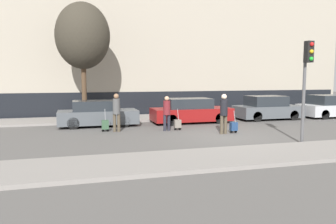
{
  "coord_description": "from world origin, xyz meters",
  "views": [
    {
      "loc": [
        -6.41,
        -12.96,
        2.56
      ],
      "look_at": [
        -2.22,
        1.8,
        0.95
      ],
      "focal_mm": 35.0,
      "sensor_mm": 36.0,
      "label": 1
    }
  ],
  "objects_px": {
    "pedestrian_right": "(224,111)",
    "pedestrian_left": "(116,110)",
    "parked_car_0": "(97,114)",
    "pedestrian_center": "(167,111)",
    "traffic_light": "(307,71)",
    "trolley_center": "(178,124)",
    "parked_bicycle": "(256,108)",
    "parked_car_2": "(267,108)",
    "bare_tree_near_crossing": "(83,36)",
    "trolley_left": "(105,125)",
    "trolley_right": "(234,126)",
    "parked_car_1": "(191,111)",
    "parked_car_3": "(331,107)"
  },
  "relations": [
    {
      "from": "trolley_right",
      "to": "bare_tree_near_crossing",
      "type": "relative_size",
      "value": 0.16
    },
    {
      "from": "parked_car_3",
      "to": "pedestrian_center",
      "type": "height_order",
      "value": "pedestrian_center"
    },
    {
      "from": "parked_car_0",
      "to": "bare_tree_near_crossing",
      "type": "bearing_deg",
      "value": 107.52
    },
    {
      "from": "trolley_right",
      "to": "parked_car_1",
      "type": "bearing_deg",
      "value": 100.67
    },
    {
      "from": "parked_car_2",
      "to": "trolley_left",
      "type": "xyz_separation_m",
      "value": [
        -10.05,
        -2.0,
        -0.34
      ]
    },
    {
      "from": "parked_car_3",
      "to": "parked_bicycle",
      "type": "bearing_deg",
      "value": 150.72
    },
    {
      "from": "trolley_center",
      "to": "traffic_light",
      "type": "distance_m",
      "value": 6.36
    },
    {
      "from": "bare_tree_near_crossing",
      "to": "trolley_right",
      "type": "bearing_deg",
      "value": -41.88
    },
    {
      "from": "parked_bicycle",
      "to": "parked_car_0",
      "type": "bearing_deg",
      "value": -168.34
    },
    {
      "from": "parked_car_0",
      "to": "trolley_center",
      "type": "height_order",
      "value": "parked_car_0"
    },
    {
      "from": "traffic_light",
      "to": "trolley_left",
      "type": "bearing_deg",
      "value": 144.87
    },
    {
      "from": "parked_car_0",
      "to": "pedestrian_left",
      "type": "relative_size",
      "value": 2.27
    },
    {
      "from": "pedestrian_left",
      "to": "traffic_light",
      "type": "bearing_deg",
      "value": -19.69
    },
    {
      "from": "pedestrian_right",
      "to": "traffic_light",
      "type": "bearing_deg",
      "value": 116.93
    },
    {
      "from": "parked_car_0",
      "to": "pedestrian_left",
      "type": "bearing_deg",
      "value": -69.95
    },
    {
      "from": "pedestrian_right",
      "to": "parked_bicycle",
      "type": "relative_size",
      "value": 1.03
    },
    {
      "from": "parked_bicycle",
      "to": "pedestrian_right",
      "type": "bearing_deg",
      "value": -130.8
    },
    {
      "from": "traffic_light",
      "to": "parked_car_1",
      "type": "bearing_deg",
      "value": 107.7
    },
    {
      "from": "parked_car_1",
      "to": "bare_tree_near_crossing",
      "type": "height_order",
      "value": "bare_tree_near_crossing"
    },
    {
      "from": "trolley_center",
      "to": "parked_car_0",
      "type": "bearing_deg",
      "value": 146.6
    },
    {
      "from": "pedestrian_center",
      "to": "trolley_center",
      "type": "relative_size",
      "value": 1.59
    },
    {
      "from": "parked_car_3",
      "to": "trolley_right",
      "type": "height_order",
      "value": "parked_car_3"
    },
    {
      "from": "parked_car_0",
      "to": "trolley_right",
      "type": "bearing_deg",
      "value": -33.73
    },
    {
      "from": "parked_car_2",
      "to": "pedestrian_center",
      "type": "bearing_deg",
      "value": -160.6
    },
    {
      "from": "pedestrian_right",
      "to": "traffic_light",
      "type": "distance_m",
      "value": 3.96
    },
    {
      "from": "parked_car_3",
      "to": "traffic_light",
      "type": "xyz_separation_m",
      "value": [
        -7.49,
        -6.89,
        2.12
      ]
    },
    {
      "from": "pedestrian_center",
      "to": "traffic_light",
      "type": "distance_m",
      "value": 6.48
    },
    {
      "from": "pedestrian_center",
      "to": "parked_car_0",
      "type": "bearing_deg",
      "value": -38.9
    },
    {
      "from": "parked_car_3",
      "to": "trolley_right",
      "type": "bearing_deg",
      "value": -156.54
    },
    {
      "from": "trolley_left",
      "to": "pedestrian_left",
      "type": "bearing_deg",
      "value": -16.6
    },
    {
      "from": "parked_car_0",
      "to": "bare_tree_near_crossing",
      "type": "height_order",
      "value": "bare_tree_near_crossing"
    },
    {
      "from": "parked_car_1",
      "to": "parked_bicycle",
      "type": "distance_m",
      "value": 6.05
    },
    {
      "from": "parked_car_3",
      "to": "parked_bicycle",
      "type": "distance_m",
      "value": 4.7
    },
    {
      "from": "trolley_center",
      "to": "parked_bicycle",
      "type": "xyz_separation_m",
      "value": [
        7.1,
        4.65,
        0.18
      ]
    },
    {
      "from": "parked_car_0",
      "to": "traffic_light",
      "type": "height_order",
      "value": "traffic_light"
    },
    {
      "from": "parked_car_3",
      "to": "parked_bicycle",
      "type": "xyz_separation_m",
      "value": [
        -4.1,
        2.3,
        -0.18
      ]
    },
    {
      "from": "pedestrian_left",
      "to": "bare_tree_near_crossing",
      "type": "bearing_deg",
      "value": 125.51
    },
    {
      "from": "traffic_light",
      "to": "parked_bicycle",
      "type": "distance_m",
      "value": 10.06
    },
    {
      "from": "parked_car_2",
      "to": "parked_car_3",
      "type": "relative_size",
      "value": 0.98
    },
    {
      "from": "trolley_left",
      "to": "traffic_light",
      "type": "distance_m",
      "value": 9.1
    },
    {
      "from": "parked_car_2",
      "to": "bare_tree_near_crossing",
      "type": "height_order",
      "value": "bare_tree_near_crossing"
    },
    {
      "from": "parked_car_2",
      "to": "pedestrian_center",
      "type": "relative_size",
      "value": 2.4
    },
    {
      "from": "trolley_left",
      "to": "traffic_light",
      "type": "height_order",
      "value": "traffic_light"
    },
    {
      "from": "pedestrian_right",
      "to": "pedestrian_left",
      "type": "bearing_deg",
      "value": -30.42
    },
    {
      "from": "trolley_right",
      "to": "bare_tree_near_crossing",
      "type": "bearing_deg",
      "value": 138.12
    },
    {
      "from": "parked_car_1",
      "to": "parked_car_2",
      "type": "xyz_separation_m",
      "value": [
        5.08,
        0.16,
        0.02
      ]
    },
    {
      "from": "parked_car_2",
      "to": "parked_bicycle",
      "type": "relative_size",
      "value": 2.27
    },
    {
      "from": "parked_car_3",
      "to": "trolley_left",
      "type": "relative_size",
      "value": 3.72
    },
    {
      "from": "parked_car_2",
      "to": "parked_car_1",
      "type": "bearing_deg",
      "value": -178.14
    },
    {
      "from": "trolley_left",
      "to": "trolley_right",
      "type": "distance_m",
      "value": 6.05
    }
  ]
}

